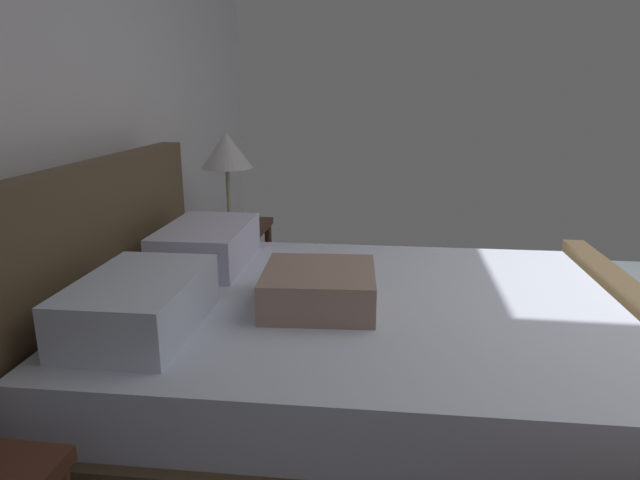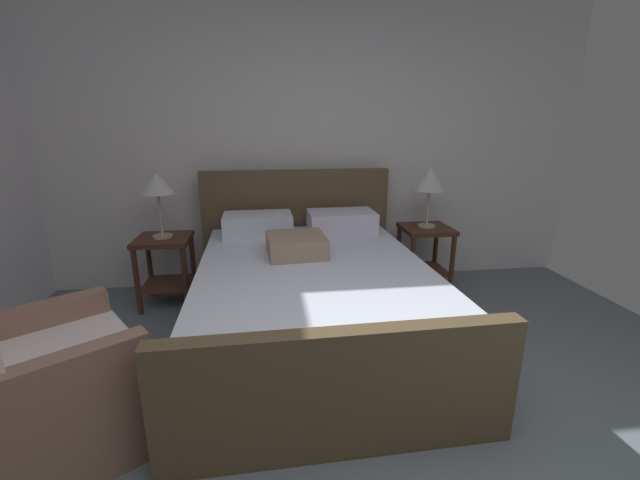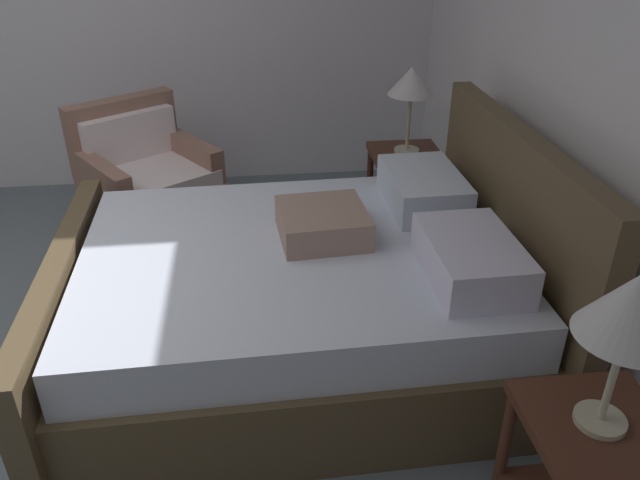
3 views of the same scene
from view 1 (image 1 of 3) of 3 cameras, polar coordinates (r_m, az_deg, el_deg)
The scene contains 4 objects.
wall_back at distance 2.58m, azimuth -26.03°, elevation 12.43°, with size 5.14×0.12×2.64m, color silver.
bed at distance 2.21m, azimuth 2.51°, elevation -12.76°, with size 1.74×2.22×1.12m.
nightstand_right at distance 3.40m, azimuth -9.24°, elevation -1.59°, with size 0.44×0.44×0.60m.
table_lamp_right at distance 3.28m, azimuth -9.72°, elevation 9.00°, with size 0.30×0.30×0.55m.
Camera 1 is at (-2.16, 1.51, 1.39)m, focal length 30.69 mm.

